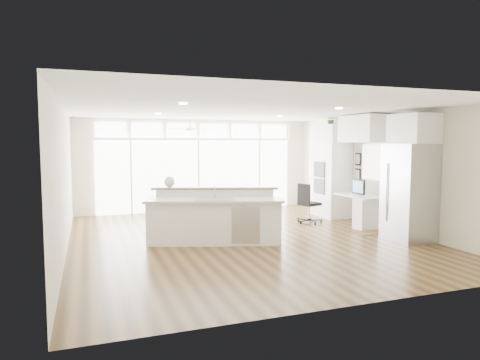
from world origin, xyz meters
name	(u,v)px	position (x,y,z in m)	size (l,w,h in m)	color
floor	(244,239)	(0.00, 0.00, -0.01)	(7.00, 8.00, 0.02)	#3B2712
ceiling	(244,110)	(0.00, 0.00, 2.70)	(7.00, 8.00, 0.02)	white
wall_back	(198,165)	(0.00, 4.00, 1.35)	(7.00, 0.04, 2.70)	beige
wall_front	(358,198)	(0.00, -4.00, 1.35)	(7.00, 0.04, 2.70)	beige
wall_left	(64,180)	(-3.50, 0.00, 1.35)	(0.04, 8.00, 2.70)	beige
wall_right	(383,171)	(3.50, 0.00, 1.35)	(0.04, 8.00, 2.70)	beige
glass_wall	(198,175)	(0.00, 3.94, 1.05)	(5.80, 0.06, 2.08)	white
transom_row	(198,130)	(0.00, 3.94, 2.38)	(5.90, 0.06, 0.40)	white
desk_window	(373,162)	(3.46, 0.30, 1.55)	(0.04, 0.85, 0.85)	silver
ceiling_fan	(190,125)	(-0.50, 2.80, 2.48)	(1.16, 1.16, 0.32)	white
recessed_lights	(241,111)	(0.00, 0.20, 2.68)	(3.40, 3.00, 0.02)	white
oven_cabinet	(330,171)	(3.17, 1.80, 1.25)	(0.64, 1.20, 2.50)	white
desk_nook	(361,210)	(3.13, 0.30, 0.38)	(0.72, 1.30, 0.76)	white
upper_cabinets	(364,129)	(3.17, 0.30, 2.35)	(0.64, 1.30, 0.64)	white
refrigerator	(409,193)	(3.11, -1.35, 1.00)	(0.76, 0.90, 2.00)	#ABABB0
fridge_cabinet	(414,129)	(3.17, -1.35, 2.30)	(0.64, 0.90, 0.60)	white
framed_photos	(358,167)	(3.46, 0.92, 1.40)	(0.06, 0.22, 0.80)	black
kitchen_island	(214,216)	(-0.71, -0.18, 0.55)	(2.75, 1.04, 1.09)	white
rug	(371,232)	(2.91, -0.41, 0.01)	(0.80, 0.57, 0.01)	#3B2713
office_chair	(310,203)	(2.15, 1.07, 0.50)	(0.52, 0.48, 0.99)	black
fishbowl	(169,182)	(-1.48, 0.50, 1.21)	(0.23, 0.23, 0.23)	silver
monitor	(359,187)	(3.05, 0.30, 0.96)	(0.08, 0.48, 0.40)	black
keyboard	(352,195)	(2.88, 0.30, 0.77)	(0.11, 0.30, 0.02)	silver
potted_plant	(331,120)	(3.17, 1.80, 2.62)	(0.29, 0.32, 0.25)	#315524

